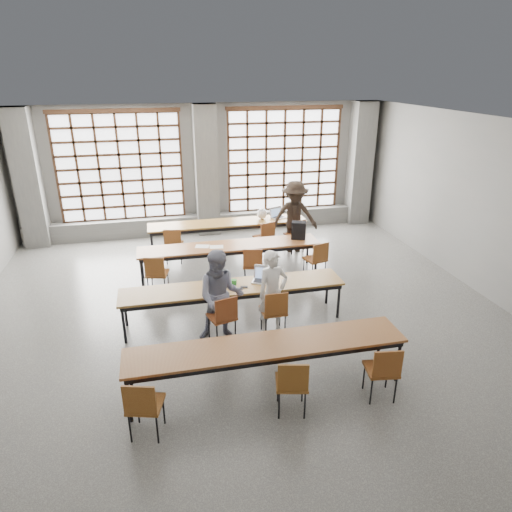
# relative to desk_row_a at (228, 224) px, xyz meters

# --- Properties ---
(floor) EXTENTS (11.00, 11.00, 0.00)m
(floor) POSITION_rel_desk_row_a_xyz_m (-0.33, -3.80, -0.66)
(floor) COLOR #4B4B49
(floor) RESTS_ON ground
(ceiling) EXTENTS (11.00, 11.00, 0.00)m
(ceiling) POSITION_rel_desk_row_a_xyz_m (-0.33, -3.80, 2.84)
(ceiling) COLOR silver
(ceiling) RESTS_ON floor
(wall_back) EXTENTS (10.00, 0.00, 10.00)m
(wall_back) POSITION_rel_desk_row_a_xyz_m (-0.33, 1.70, 1.09)
(wall_back) COLOR slate
(wall_back) RESTS_ON floor
(wall_right) EXTENTS (0.00, 11.00, 11.00)m
(wall_right) POSITION_rel_desk_row_a_xyz_m (4.67, -3.80, 1.09)
(wall_right) COLOR slate
(wall_right) RESTS_ON floor
(column_left) EXTENTS (0.60, 0.55, 3.50)m
(column_left) POSITION_rel_desk_row_a_xyz_m (-4.83, 1.42, 1.09)
(column_left) COLOR #555553
(column_left) RESTS_ON floor
(column_mid) EXTENTS (0.60, 0.55, 3.50)m
(column_mid) POSITION_rel_desk_row_a_xyz_m (-0.33, 1.42, 1.09)
(column_mid) COLOR #555553
(column_mid) RESTS_ON floor
(column_right) EXTENTS (0.60, 0.55, 3.50)m
(column_right) POSITION_rel_desk_row_a_xyz_m (4.17, 1.42, 1.09)
(column_right) COLOR #555553
(column_right) RESTS_ON floor
(window_left) EXTENTS (3.32, 0.12, 3.00)m
(window_left) POSITION_rel_desk_row_a_xyz_m (-2.58, 1.62, 1.24)
(window_left) COLOR white
(window_left) RESTS_ON wall_back
(window_right) EXTENTS (3.32, 0.12, 3.00)m
(window_right) POSITION_rel_desk_row_a_xyz_m (1.92, 1.62, 1.24)
(window_right) COLOR white
(window_right) RESTS_ON wall_back
(sill_ledge) EXTENTS (9.80, 0.35, 0.50)m
(sill_ledge) POSITION_rel_desk_row_a_xyz_m (-0.33, 1.50, -0.41)
(sill_ledge) COLOR #555553
(sill_ledge) RESTS_ON floor
(desk_row_a) EXTENTS (4.00, 0.70, 0.73)m
(desk_row_a) POSITION_rel_desk_row_a_xyz_m (0.00, 0.00, 0.00)
(desk_row_a) COLOR brown
(desk_row_a) RESTS_ON floor
(desk_row_b) EXTENTS (4.00, 0.70, 0.73)m
(desk_row_b) POSITION_rel_desk_row_a_xyz_m (-0.24, -1.62, 0.00)
(desk_row_b) COLOR brown
(desk_row_b) RESTS_ON floor
(desk_row_c) EXTENTS (4.00, 0.70, 0.73)m
(desk_row_c) POSITION_rel_desk_row_a_xyz_m (-0.52, -3.65, 0.00)
(desk_row_c) COLOR brown
(desk_row_c) RESTS_ON floor
(desk_row_d) EXTENTS (4.00, 0.70, 0.73)m
(desk_row_d) POSITION_rel_desk_row_a_xyz_m (-0.39, -5.59, 0.00)
(desk_row_d) COLOR brown
(desk_row_d) RESTS_ON floor
(chair_back_left) EXTENTS (0.49, 0.49, 0.88)m
(chair_back_left) POSITION_rel_desk_row_a_xyz_m (-1.41, -0.63, -0.13)
(chair_back_left) COLOR brown
(chair_back_left) RESTS_ON floor
(chair_back_mid) EXTENTS (0.53, 0.53, 0.88)m
(chair_back_mid) POSITION_rel_desk_row_a_xyz_m (0.82, -0.63, -0.13)
(chair_back_mid) COLOR brown
(chair_back_mid) RESTS_ON floor
(chair_back_right) EXTENTS (0.51, 0.52, 0.88)m
(chair_back_right) POSITION_rel_desk_row_a_xyz_m (1.62, -0.63, -0.13)
(chair_back_right) COLOR brown
(chair_back_right) RESTS_ON floor
(chair_mid_left) EXTENTS (0.51, 0.51, 0.88)m
(chair_mid_left) POSITION_rel_desk_row_a_xyz_m (-1.85, -2.25, -0.13)
(chair_mid_left) COLOR brown
(chair_mid_left) RESTS_ON floor
(chair_mid_centre) EXTENTS (0.50, 0.50, 0.88)m
(chair_mid_centre) POSITION_rel_desk_row_a_xyz_m (0.15, -2.25, -0.13)
(chair_mid_centre) COLOR brown
(chair_mid_centre) RESTS_ON floor
(chair_mid_right) EXTENTS (0.51, 0.52, 0.88)m
(chair_mid_right) POSITION_rel_desk_row_a_xyz_m (1.59, -2.25, -0.13)
(chair_mid_right) COLOR brown
(chair_mid_right) RESTS_ON floor
(chair_front_left) EXTENTS (0.52, 0.52, 0.88)m
(chair_front_left) POSITION_rel_desk_row_a_xyz_m (-0.80, -4.28, -0.13)
(chair_front_left) COLOR brown
(chair_front_left) RESTS_ON floor
(chair_front_right) EXTENTS (0.42, 0.43, 0.88)m
(chair_front_right) POSITION_rel_desk_row_a_xyz_m (0.08, -4.28, -0.13)
(chair_front_right) COLOR brown
(chair_front_right) RESTS_ON floor
(chair_near_left) EXTENTS (0.52, 0.52, 0.88)m
(chair_near_left) POSITION_rel_desk_row_a_xyz_m (-2.11, -6.22, -0.13)
(chair_near_left) COLOR brown
(chair_near_left) RESTS_ON floor
(chair_near_mid) EXTENTS (0.50, 0.51, 0.88)m
(chair_near_mid) POSITION_rel_desk_row_a_xyz_m (-0.20, -6.22, -0.13)
(chair_near_mid) COLOR brown
(chair_near_mid) RESTS_ON floor
(chair_near_right) EXTENTS (0.48, 0.48, 0.88)m
(chair_near_right) POSITION_rel_desk_row_a_xyz_m (1.10, -6.22, -0.13)
(chair_near_right) COLOR maroon
(chair_near_right) RESTS_ON floor
(student_male) EXTENTS (0.63, 0.48, 1.53)m
(student_male) POSITION_rel_desk_row_a_xyz_m (0.08, -4.15, 0.10)
(student_male) COLOR silver
(student_male) RESTS_ON floor
(student_female) EXTENTS (0.88, 0.74, 1.62)m
(student_female) POSITION_rel_desk_row_a_xyz_m (-0.82, -4.15, 0.15)
(student_female) COLOR #181C48
(student_female) RESTS_ON floor
(student_back) EXTENTS (1.22, 0.77, 1.81)m
(student_back) POSITION_rel_desk_row_a_xyz_m (1.60, -0.50, 0.24)
(student_back) COLOR black
(student_back) RESTS_ON floor
(laptop_front) EXTENTS (0.45, 0.43, 0.26)m
(laptop_front) POSITION_rel_desk_row_a_xyz_m (0.05, -3.55, 0.13)
(laptop_front) COLOR silver
(laptop_front) RESTS_ON desk_row_c
(laptop_back) EXTENTS (0.44, 0.41, 0.26)m
(laptop_back) POSITION_rel_desk_row_a_xyz_m (1.33, 0.11, 0.13)
(laptop_back) COLOR #B5B5BA
(laptop_back) RESTS_ON desk_row_a
(mouse) EXTENTS (0.10, 0.07, 0.04)m
(mouse) POSITION_rel_desk_row_a_xyz_m (0.43, -3.67, 0.08)
(mouse) COLOR white
(mouse) RESTS_ON desk_row_c
(green_box) EXTENTS (0.27, 0.16, 0.09)m
(green_box) POSITION_rel_desk_row_a_xyz_m (-0.57, -3.57, 0.11)
(green_box) COLOR #2A822A
(green_box) RESTS_ON desk_row_c
(phone) EXTENTS (0.14, 0.09, 0.01)m
(phone) POSITION_rel_desk_row_a_xyz_m (-0.34, -3.75, 0.07)
(phone) COLOR black
(phone) RESTS_ON desk_row_c
(paper_sheet_a) EXTENTS (0.34, 0.28, 0.00)m
(paper_sheet_a) POSITION_rel_desk_row_a_xyz_m (-0.84, -1.57, 0.07)
(paper_sheet_a) COLOR white
(paper_sheet_a) RESTS_ON desk_row_b
(paper_sheet_b) EXTENTS (0.32, 0.25, 0.00)m
(paper_sheet_b) POSITION_rel_desk_row_a_xyz_m (-0.54, -1.67, 0.07)
(paper_sheet_b) COLOR white
(paper_sheet_b) RESTS_ON desk_row_b
(backpack) EXTENTS (0.37, 0.30, 0.40)m
(backpack) POSITION_rel_desk_row_a_xyz_m (1.36, -1.57, 0.27)
(backpack) COLOR black
(backpack) RESTS_ON desk_row_b
(plastic_bag) EXTENTS (0.31, 0.27, 0.29)m
(plastic_bag) POSITION_rel_desk_row_a_xyz_m (0.90, 0.05, 0.21)
(plastic_bag) COLOR white
(plastic_bag) RESTS_ON desk_row_a
(red_pouch) EXTENTS (0.22, 0.15, 0.06)m
(red_pouch) POSITION_rel_desk_row_a_xyz_m (-2.09, -6.14, -0.16)
(red_pouch) COLOR #A41A14
(red_pouch) RESTS_ON chair_near_left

